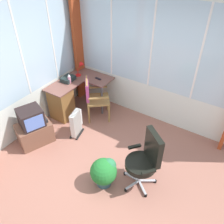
{
  "coord_description": "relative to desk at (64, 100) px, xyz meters",
  "views": [
    {
      "loc": [
        -2.07,
        -1.25,
        3.38
      ],
      "look_at": [
        0.77,
        0.59,
        0.78
      ],
      "focal_mm": 37.75,
      "sensor_mm": 36.0,
      "label": 1
    }
  ],
  "objects": [
    {
      "name": "curtain_corner",
      "position": [
        0.9,
        0.2,
        0.9
      ],
      "size": [
        0.32,
        0.07,
        2.62
      ],
      "primitive_type": "cube",
      "rotation": [
        0.0,
        0.0,
        -0.01
      ],
      "color": "#A7411F",
      "rests_on": "ground"
    },
    {
      "name": "desk_lamp",
      "position": [
        0.67,
        -0.02,
        0.54
      ],
      "size": [
        0.22,
        0.19,
        0.32
      ],
      "color": "red",
      "rests_on": "desk"
    },
    {
      "name": "paper_tray",
      "position": [
        0.29,
        0.07,
        0.38
      ],
      "size": [
        0.31,
        0.25,
        0.09
      ],
      "primitive_type": "cube",
      "rotation": [
        0.0,
        0.0,
        0.06
      ],
      "color": "#1F2B2A",
      "rests_on": "desk"
    },
    {
      "name": "potted_plant",
      "position": [
        -1.05,
        -1.81,
        -0.11
      ],
      "size": [
        0.44,
        0.44,
        0.52
      ],
      "color": "#2E4F5A",
      "rests_on": "ground"
    },
    {
      "name": "spray_bottle",
      "position": [
        0.23,
        -0.02,
        0.44
      ],
      "size": [
        0.06,
        0.06,
        0.22
      ],
      "color": "pink",
      "rests_on": "desk"
    },
    {
      "name": "office_chair",
      "position": [
        -0.67,
        -2.35,
        0.18
      ],
      "size": [
        0.6,
        0.61,
        1.05
      ],
      "color": "#B7B7BF",
      "rests_on": "ground"
    },
    {
      "name": "desk",
      "position": [
        0.0,
        0.0,
        0.0
      ],
      "size": [
        1.29,
        1.01,
        0.75
      ],
      "color": "brown",
      "rests_on": "ground"
    },
    {
      "name": "north_window_panel",
      "position": [
        -0.96,
        0.33,
        0.95
      ],
      "size": [
        3.92,
        0.07,
        2.72
      ],
      "color": "silver",
      "rests_on": "ground"
    },
    {
      "name": "tv_on_stand",
      "position": [
        -0.97,
        -0.09,
        -0.06
      ],
      "size": [
        0.76,
        0.65,
        0.79
      ],
      "color": "brown",
      "rests_on": "ground"
    },
    {
      "name": "space_heater",
      "position": [
        -0.34,
        -0.63,
        -0.13
      ],
      "size": [
        0.41,
        0.25,
        0.56
      ],
      "color": "silver",
      "rests_on": "ground"
    },
    {
      "name": "wooden_armchair",
      "position": [
        0.29,
        -0.58,
        0.2
      ],
      "size": [
        0.67,
        0.68,
        0.96
      ],
      "color": "olive",
      "rests_on": "ground"
    },
    {
      "name": "east_window_panel",
      "position": [
        1.03,
        -1.99,
        0.95
      ],
      "size": [
        0.07,
        4.59,
        2.72
      ],
      "color": "silver",
      "rests_on": "ground"
    },
    {
      "name": "ground",
      "position": [
        -0.96,
        -1.99,
        -0.44
      ],
      "size": [
        4.92,
        5.59,
        0.06
      ],
      "primitive_type": "cube",
      "color": "#986152"
    },
    {
      "name": "tv_remote",
      "position": [
        0.7,
        -0.45,
        0.35
      ],
      "size": [
        0.06,
        0.15,
        0.02
      ],
      "primitive_type": "cube",
      "rotation": [
        0.0,
        0.0,
        -0.08
      ],
      "color": "black",
      "rests_on": "desk"
    }
  ]
}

